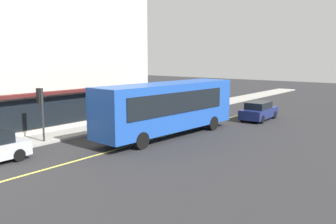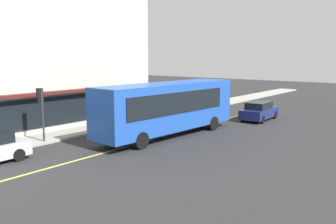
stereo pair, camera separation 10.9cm
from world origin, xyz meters
name	(u,v)px [view 1 (the left image)]	position (x,y,z in m)	size (l,w,h in m)	color
ground	(141,143)	(0.00, 0.00, 0.00)	(120.00, 120.00, 0.00)	#28282B
sidewalk	(84,130)	(0.00, 5.36, 0.07)	(80.00, 2.59, 0.15)	#9E9B93
lane_centre_stripe	(141,143)	(0.00, 0.00, 0.00)	(36.00, 0.16, 0.01)	#D8D14C
bus	(168,106)	(2.58, -0.13, 1.99)	(11.26, 3.18, 3.50)	#1E4CAD
traffic_light	(40,102)	(-3.76, 4.57, 2.53)	(0.30, 0.52, 3.20)	#2D2D33
car_navy	(259,111)	(11.88, -2.34, 0.74)	(4.37, 2.01, 1.52)	navy
car_teal	(192,108)	(9.90, 2.97, 0.74)	(4.36, 1.99, 1.52)	#14666B
pedestrian_mid_block	(145,104)	(7.07, 6.02, 1.10)	(0.34, 0.34, 1.59)	black
pedestrian_waiting	(108,108)	(2.97, 6.13, 1.28)	(0.34, 0.34, 1.87)	black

